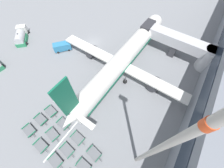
{
  "coord_description": "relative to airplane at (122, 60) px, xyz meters",
  "views": [
    {
      "loc": [
        22.76,
        -24.25,
        27.96
      ],
      "look_at": [
        13.83,
        -10.69,
        2.52
      ],
      "focal_mm": 22.0,
      "sensor_mm": 36.0,
      "label": 1
    }
  ],
  "objects": [
    {
      "name": "baggage_dolly_row_mid_a_col_b",
      "position": [
        -2.58,
        -21.24,
        -3.15
      ],
      "size": [
        3.25,
        2.05,
        0.92
      ],
      "color": "slate",
      "rests_on": "ground_plane"
    },
    {
      "name": "stand_guidance_stripe",
      "position": [
        -0.25,
        -8.16,
        -3.62
      ],
      "size": [
        1.04,
        34.75,
        0.01
      ],
      "color": "white",
      "rests_on": "ground_plane"
    },
    {
      "name": "service_van",
      "position": [
        -17.65,
        -2.92,
        -2.42
      ],
      "size": [
        4.51,
        4.9,
        2.23
      ],
      "color": "teal",
      "rests_on": "ground_plane"
    },
    {
      "name": "baggage_dolly_row_mid_b_col_b",
      "position": [
        -2.31,
        -18.56,
        -3.15
      ],
      "size": [
        3.21,
        1.91,
        0.92
      ],
      "color": "slate",
      "rests_on": "ground_plane"
    },
    {
      "name": "baggage_dolly_row_mid_a_col_a",
      "position": [
        -6.77,
        -20.5,
        -3.15
      ],
      "size": [
        3.21,
        1.91,
        0.92
      ],
      "color": "slate",
      "rests_on": "ground_plane"
    },
    {
      "name": "baggage_dolly_row_mid_b_col_a",
      "position": [
        -6.37,
        -18.12,
        -3.15
      ],
      "size": [
        3.24,
        2.01,
        0.92
      ],
      "color": "slate",
      "rests_on": "ground_plane"
    },
    {
      "name": "ground_plane",
      "position": [
        -12.48,
        4.31,
        -3.63
      ],
      "size": [
        500.0,
        500.0,
        0.0
      ],
      "primitive_type": "plane",
      "color": "gray"
    },
    {
      "name": "baggage_dolly_row_near_col_b",
      "position": [
        -2.9,
        -23.83,
        -3.15
      ],
      "size": [
        3.19,
        1.86,
        0.92
      ],
      "color": "slate",
      "rests_on": "ground_plane"
    },
    {
      "name": "jet_bridge",
      "position": [
        11.38,
        12.56,
        0.17
      ],
      "size": [
        20.81,
        4.97,
        6.17
      ],
      "color": "silver",
      "rests_on": "ground_plane"
    },
    {
      "name": "airplane",
      "position": [
        0.0,
        0.0,
        0.0
      ],
      "size": [
        33.65,
        39.34,
        13.63
      ],
      "color": "white",
      "rests_on": "ground_plane"
    },
    {
      "name": "baggage_dolly_row_mid_b_col_c",
      "position": [
        1.88,
        -19.1,
        -3.15
      ],
      "size": [
        3.22,
        1.94,
        0.92
      ],
      "color": "slate",
      "rests_on": "ground_plane"
    },
    {
      "name": "apron_light_mast",
      "position": [
        12.92,
        -16.09,
        11.77
      ],
      "size": [
        2.0,
        0.7,
        27.61
      ],
      "color": "#ADA89E",
      "rests_on": "ground_plane"
    },
    {
      "name": "baggage_dolly_row_mid_a_col_c",
      "position": [
        1.66,
        -21.72,
        -3.15
      ],
      "size": [
        3.23,
        1.97,
        0.92
      ],
      "color": "slate",
      "rests_on": "ground_plane"
    },
    {
      "name": "fuel_tanker_secondary",
      "position": [
        -30.85,
        -6.63,
        -2.37
      ],
      "size": [
        7.39,
        7.23,
        3.07
      ],
      "color": "white",
      "rests_on": "ground_plane"
    },
    {
      "name": "baggage_dolly_row_near_col_a",
      "position": [
        -6.97,
        -23.21,
        -3.15
      ],
      "size": [
        3.23,
        1.97,
        0.92
      ],
      "color": "slate",
      "rests_on": "ground_plane"
    },
    {
      "name": "baggage_dolly_row_mid_a_col_d",
      "position": [
        5.81,
        -22.03,
        -3.15
      ],
      "size": [
        3.2,
        1.88,
        0.92
      ],
      "color": "slate",
      "rests_on": "ground_plane"
    },
    {
      "name": "baggage_dolly_row_mid_b_col_d",
      "position": [
        6.11,
        -19.45,
        -3.15
      ],
      "size": [
        3.24,
        2.01,
        0.92
      ],
      "color": "slate",
      "rests_on": "ground_plane"
    },
    {
      "name": "baggage_dolly_row_near_col_c",
      "position": [
        1.17,
        -24.11,
        -3.15
      ],
      "size": [
        3.23,
        1.98,
        0.92
      ],
      "color": "slate",
      "rests_on": "ground_plane"
    }
  ]
}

